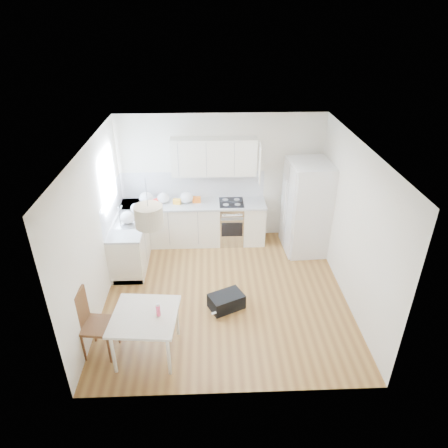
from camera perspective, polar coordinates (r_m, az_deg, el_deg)
name	(u,v)px	position (r m, az deg, el deg)	size (l,w,h in m)	color
floor	(225,293)	(7.26, 0.20, -9.80)	(4.20, 4.20, 0.00)	brown
ceiling	(226,147)	(5.95, 0.25, 10.92)	(4.20, 4.20, 0.00)	white
wall_back	(221,178)	(8.39, -0.40, 6.58)	(4.20, 4.20, 0.00)	white
wall_left	(95,230)	(6.75, -17.89, -0.80)	(4.20, 4.20, 0.00)	white
wall_right	(353,225)	(6.90, 17.91, -0.11)	(4.20, 4.20, 0.00)	white
window_glassblock	(108,179)	(7.58, -16.23, 6.15)	(0.02, 1.00, 1.00)	#BFE0F9
cabinets_back	(194,224)	(8.51, -4.35, 0.06)	(3.00, 0.60, 0.88)	white
cabinets_left	(132,239)	(8.14, -12.94, -2.14)	(0.60, 1.80, 0.88)	white
counter_back	(193,204)	(8.30, -4.47, 2.84)	(3.02, 0.64, 0.04)	#AAACAF
counter_left	(130,219)	(7.91, -13.30, 0.71)	(0.64, 1.82, 0.04)	#AAACAF
backsplash_back	(193,185)	(8.44, -4.49, 5.61)	(3.00, 0.01, 0.58)	white
backsplash_left	(112,205)	(7.84, -15.67, 2.66)	(0.01, 1.80, 0.58)	white
upper_cabinets	(214,157)	(8.05, -1.46, 9.59)	(1.70, 0.32, 0.75)	white
range_oven	(231,223)	(8.52, 1.03, 0.16)	(0.50, 0.61, 0.88)	#B9BBBE
sink	(129,219)	(7.86, -13.38, 0.63)	(0.50, 0.80, 0.16)	#B9BBBE
refrigerator	(307,207)	(8.20, 11.80, 2.33)	(0.90, 0.95, 1.90)	white
dining_table	(145,319)	(5.90, -11.23, -13.18)	(0.98, 0.98, 0.72)	beige
dining_chair	(98,324)	(6.14, -17.54, -13.49)	(0.45, 0.45, 1.06)	#472A15
drink_bottle	(158,310)	(5.74, -9.40, -11.99)	(0.06, 0.06, 0.21)	#ED4163
gym_bag	(226,301)	(6.88, 0.34, -10.97)	(0.56, 0.37, 0.26)	black
pendant_lamp	(149,216)	(5.15, -10.69, 1.10)	(0.36, 0.36, 0.28)	beige
grocery_bag_a	(146,198)	(8.34, -11.05, 3.63)	(0.29, 0.25, 0.26)	white
grocery_bag_b	(163,198)	(8.33, -8.68, 3.68)	(0.24, 0.21, 0.22)	white
grocery_bag_c	(187,198)	(8.27, -5.35, 3.78)	(0.27, 0.23, 0.24)	white
grocery_bag_d	(136,208)	(8.03, -12.42, 2.21)	(0.22, 0.19, 0.20)	white
grocery_bag_e	(127,217)	(7.68, -13.65, 0.92)	(0.26, 0.23, 0.24)	white
snack_orange	(197,200)	(8.31, -3.92, 3.48)	(0.17, 0.10, 0.12)	#DB5E13
snack_yellow	(177,202)	(8.28, -6.73, 3.20)	(0.15, 0.09, 0.10)	#FFAB28
snack_red	(157,201)	(8.35, -9.56, 3.21)	(0.15, 0.09, 0.10)	red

